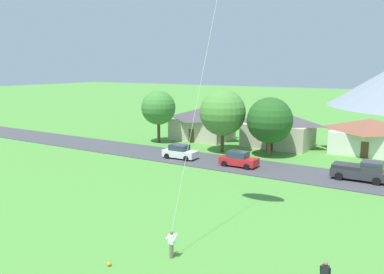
% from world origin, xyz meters
% --- Properties ---
extents(road_strip, '(160.00, 6.97, 0.08)m').
position_xyz_m(road_strip, '(0.00, 30.71, 0.04)').
color(road_strip, '#424247').
rests_on(road_strip, ground).
extents(house_left_center, '(9.13, 6.74, 4.84)m').
position_xyz_m(house_left_center, '(-18.96, 42.85, 2.51)').
color(house_left_center, beige).
rests_on(house_left_center, ground).
extents(house_right_center, '(9.66, 8.16, 4.45)m').
position_xyz_m(house_right_center, '(4.44, 46.08, 2.31)').
color(house_right_center, silver).
rests_on(house_right_center, ground).
extents(house_rightmost, '(9.63, 6.70, 5.01)m').
position_xyz_m(house_rightmost, '(-7.03, 43.40, 2.59)').
color(house_rightmost, beige).
rests_on(house_rightmost, ground).
extents(tree_left_of_center, '(5.68, 5.68, 7.37)m').
position_xyz_m(tree_left_of_center, '(-5.85, 36.97, 4.52)').
color(tree_left_of_center, brown).
rests_on(tree_left_of_center, ground).
extents(tree_center, '(4.99, 4.99, 7.65)m').
position_xyz_m(tree_center, '(-23.00, 37.16, 5.14)').
color(tree_center, '#4C3823').
rests_on(tree_center, ground).
extents(tree_right_of_center, '(5.98, 5.98, 8.19)m').
position_xyz_m(tree_right_of_center, '(-11.91, 36.07, 5.19)').
color(tree_right_of_center, '#4C3823').
rests_on(tree_right_of_center, ground).
extents(parked_car_white_west_end, '(4.26, 2.19, 1.68)m').
position_xyz_m(parked_car_white_west_end, '(-14.40, 29.84, 0.87)').
color(parked_car_white_west_end, white).
rests_on(parked_car_white_west_end, road_strip).
extents(parked_car_red_mid_west, '(4.20, 2.09, 1.68)m').
position_xyz_m(parked_car_red_mid_west, '(-6.69, 30.03, 0.87)').
color(parked_car_red_mid_west, red).
rests_on(parked_car_red_mid_west, road_strip).
extents(pickup_truck_charcoal_west_side, '(5.23, 2.39, 1.99)m').
position_xyz_m(pickup_truck_charcoal_west_side, '(5.89, 31.21, 1.06)').
color(pickup_truck_charcoal_west_side, '#333338').
rests_on(pickup_truck_charcoal_west_side, road_strip).
extents(soccer_ball, '(0.24, 0.24, 0.24)m').
position_xyz_m(soccer_ball, '(-3.03, 5.52, 0.12)').
color(soccer_ball, orange).
rests_on(soccer_ball, ground).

